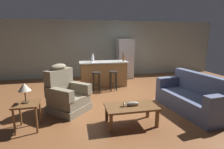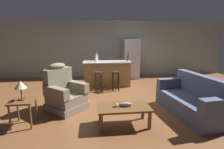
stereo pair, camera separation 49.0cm
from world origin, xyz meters
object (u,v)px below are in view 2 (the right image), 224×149
fish_figurine (124,105)px  end_table (23,105)px  couch (192,100)px  kitchen_island (107,74)px  bottle_short_amber (97,58)px  bar_stool_right (116,77)px  bar_stool_left (98,78)px  refrigerator (131,59)px  coffee_table (124,109)px  table_lamp (20,86)px  recliner_near_lamp (64,93)px  bottle_tall_green (96,59)px  bottle_wine_dark (127,59)px

fish_figurine → end_table: end_table is taller
couch → kitchen_island: bearing=-62.5°
bottle_short_amber → bar_stool_right: bearing=-55.3°
bar_stool_left → refrigerator: 2.43m
coffee_table → couch: (1.77, 0.36, -0.02)m
end_table → kitchen_island: size_ratio=0.31×
end_table → kitchen_island: 3.54m
fish_figurine → bar_stool_right: (0.17, 2.51, 0.01)m
table_lamp → bar_stool_right: table_lamp is taller
coffee_table → couch: size_ratio=0.56×
table_lamp → refrigerator: size_ratio=0.23×
kitchen_island → bottle_short_amber: 0.74m
bar_stool_left → kitchen_island: bearing=60.7°
fish_figurine → bottle_short_amber: bearing=97.3°
bar_stool_right → bottle_short_amber: bottle_short_amber is taller
recliner_near_lamp → bottle_tall_green: bottle_tall_green is taller
refrigerator → coffee_table: bearing=-104.4°
recliner_near_lamp → bar_stool_right: (1.55, 1.48, 0.05)m
bar_stool_right → bottle_wine_dark: bearing=45.1°
bar_stool_left → bar_stool_right: size_ratio=1.00×
fish_figurine → end_table: (-2.11, 0.25, -0.00)m
bar_stool_right → bottle_short_amber: (-0.61, 0.88, 0.60)m
coffee_table → kitchen_island: bearing=91.4°
refrigerator → bottle_tall_green: size_ratio=6.23×
bottle_tall_green → fish_figurine: bearing=-80.8°
table_lamp → bottle_short_amber: bearing=61.5°
table_lamp → bottle_short_amber: 3.55m
refrigerator → end_table: bearing=-128.3°
bar_stool_left → bottle_wine_dark: 1.35m
kitchen_island → refrigerator: 1.74m
kitchen_island → refrigerator: size_ratio=1.02×
table_lamp → bottle_short_amber: (1.69, 3.12, 0.20)m
bottle_tall_green → bottle_short_amber: size_ratio=0.90×
fish_figurine → kitchen_island: bearing=91.4°
bottle_tall_green → bottle_wine_dark: bearing=-1.9°
refrigerator → bottle_short_amber: size_ratio=5.61×
end_table → bottle_short_amber: bearing=62.0°
end_table → bar_stool_right: 3.21m
bar_stool_right → bottle_short_amber: 1.22m
coffee_table → couch: 1.80m
kitchen_island → bar_stool_right: 0.68m
fish_figurine → couch: couch is taller
couch → table_lamp: (-3.89, -0.09, 0.53)m
table_lamp → refrigerator: bearing=51.4°
bar_stool_left → refrigerator: (1.55, 1.83, 0.41)m
bottle_short_amber → coffee_table: bearing=-82.6°
fish_figurine → bottle_wine_dark: bearing=77.4°
bottle_short_amber → recliner_near_lamp: bearing=-111.8°
table_lamp → kitchen_island: size_ratio=0.23×
table_lamp → kitchen_island: 3.55m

